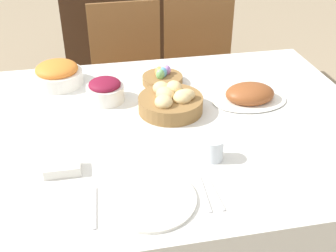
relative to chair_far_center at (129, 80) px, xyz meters
The scene contains 15 objects.
dining_table 0.96m from the chair_far_center, 89.95° to the right, with size 1.66×1.18×0.77m.
chair_far_center is the anchor object (origin of this frame).
chair_far_right 0.44m from the chair_far_center, ahead, with size 0.45×0.45×0.93m.
sideboard 0.88m from the chair_far_center, 75.75° to the left, with size 1.20×0.44×0.98m.
bread_basket 0.92m from the chair_far_center, 84.99° to the right, with size 0.25×0.25×0.11m.
egg_basket 0.70m from the chair_far_center, 81.96° to the right, with size 0.18×0.18×0.08m.
ham_platter 0.99m from the chair_far_center, 64.50° to the right, with size 0.31×0.22×0.08m.
carrot_bowl 0.72m from the chair_far_center, 123.63° to the right, with size 0.21×0.21×0.10m.
beet_salad_bowl 0.82m from the chair_far_center, 102.89° to the right, with size 0.15×0.15×0.10m.
dinner_plate 1.39m from the chair_far_center, 93.61° to the right, with size 0.27×0.27×0.01m.
fork 1.41m from the chair_far_center, 100.19° to the right, with size 0.02×0.17×0.00m.
knife 1.39m from the chair_far_center, 86.93° to the right, with size 0.02×0.17×0.00m.
spoon 1.39m from the chair_far_center, 85.67° to the right, with size 0.02×0.17×0.00m.
drinking_cup 1.25m from the chair_far_center, 83.00° to the right, with size 0.07×0.07×0.07m.
butter_dish 1.26m from the chair_far_center, 105.81° to the right, with size 0.11×0.07×0.03m.
Camera 1 is at (-0.21, -1.32, 1.59)m, focal length 45.00 mm.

